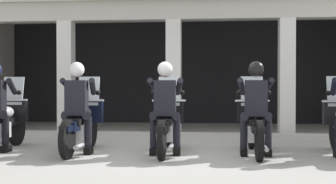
{
  "coord_description": "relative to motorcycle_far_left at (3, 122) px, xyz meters",
  "views": [
    {
      "loc": [
        0.77,
        -7.71,
        1.19
      ],
      "look_at": [
        0.0,
        0.26,
        1.06
      ],
      "focal_mm": 47.44,
      "sensor_mm": 36.0,
      "label": 1
    }
  ],
  "objects": [
    {
      "name": "kerb_strip",
      "position": [
        2.93,
        2.16,
        -0.44
      ],
      "size": [
        11.08,
        0.24,
        0.12
      ],
      "primitive_type": "cube",
      "color": "#B7B5AD",
      "rests_on": "ground"
    },
    {
      "name": "motorcycle_right",
      "position": [
        4.56,
        -0.01,
        0.0
      ],
      "size": [
        0.62,
        2.04,
        1.35
      ],
      "rotation": [
        0.0,
        0.0,
        -0.1
      ],
      "color": "black",
      "rests_on": "ground"
    },
    {
      "name": "motorcycle_far_left",
      "position": [
        0.0,
        0.0,
        0.0
      ],
      "size": [
        0.62,
        2.04,
        1.35
      ],
      "rotation": [
        0.0,
        0.0,
        -0.26
      ],
      "color": "black",
      "rests_on": "ground"
    },
    {
      "name": "motorcycle_left",
      "position": [
        1.52,
        -0.09,
        0.0
      ],
      "size": [
        0.62,
        2.04,
        1.35
      ],
      "rotation": [
        0.0,
        0.0,
        -0.17
      ],
      "color": "black",
      "rests_on": "ground"
    },
    {
      "name": "police_officer_left",
      "position": [
        1.52,
        -0.37,
        0.44
      ],
      "size": [
        0.63,
        0.61,
        1.58
      ],
      "rotation": [
        0.0,
        0.0,
        -0.17
      ],
      "color": "black",
      "rests_on": "ground"
    },
    {
      "name": "police_officer_center",
      "position": [
        3.04,
        -0.34,
        0.44
      ],
      "size": [
        0.63,
        0.61,
        1.58
      ],
      "rotation": [
        0.0,
        0.0,
        -0.16
      ],
      "color": "black",
      "rests_on": "ground"
    },
    {
      "name": "motorcycle_center",
      "position": [
        3.04,
        -0.05,
        0.0
      ],
      "size": [
        0.62,
        2.04,
        1.35
      ],
      "rotation": [
        0.0,
        0.0,
        -0.16
      ],
      "color": "black",
      "rests_on": "ground"
    },
    {
      "name": "police_officer_right",
      "position": [
        4.56,
        -0.29,
        0.44
      ],
      "size": [
        0.63,
        0.61,
        1.58
      ],
      "rotation": [
        0.0,
        0.0,
        -0.1
      ],
      "color": "black",
      "rests_on": "ground"
    },
    {
      "name": "station_building",
      "position": [
        2.93,
        4.72,
        1.61
      ],
      "size": [
        11.58,
        4.08,
        3.32
      ],
      "color": "black",
      "rests_on": "ground"
    },
    {
      "name": "ground_plane",
      "position": [
        3.04,
        2.9,
        -0.5
      ],
      "size": [
        80.0,
        80.0,
        0.0
      ],
      "primitive_type": "plane",
      "color": "#A8A59E"
    }
  ]
}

